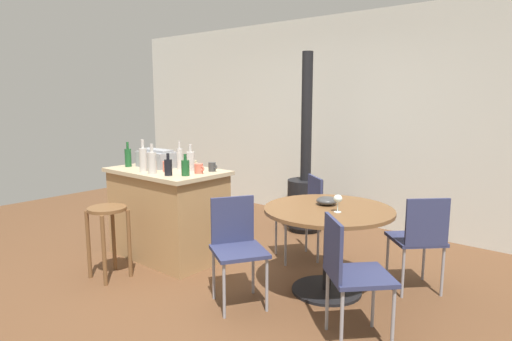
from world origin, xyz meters
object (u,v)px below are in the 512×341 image
Objects in this scene: bottle_1 at (191,161)px; wine_glass at (338,199)px; folding_chair_right at (237,243)px; bottle_4 at (152,162)px; wooden_stool at (108,226)px; bottle_0 at (128,157)px; bottle_2 at (143,159)px; dining_table at (328,228)px; bottle_5 at (180,158)px; folding_chair_left at (303,211)px; wood_stove at (305,190)px; folding_chair_far at (420,236)px; cup_3 at (193,165)px; cup_2 at (167,166)px; bottle_6 at (168,167)px; serving_bowl at (327,201)px; cup_4 at (155,158)px; cup_0 at (212,167)px; toolbox at (157,159)px; kitchen_island at (168,213)px; bottle_3 at (185,167)px.

bottle_1 reaches higher than wine_glass.
bottle_4 is (-1.15, 0.06, 0.53)m from folding_chair_right.
wooden_stool is 0.71m from bottle_4.
bottle_2 is (0.38, -0.08, 0.02)m from bottle_0.
bottle_5 is at bearing -172.46° from dining_table.
folding_chair_right is (0.15, -1.17, -0.00)m from folding_chair_left.
bottle_4 is (-0.47, -1.93, 0.51)m from wood_stove.
cup_3 is at bearing -164.73° from folding_chair_far.
bottle_6 is at bearing -34.93° from cup_2.
bottle_6 reaches higher than folding_chair_far.
folding_chair_left is 4.73× the size of serving_bowl.
folding_chair_far is at bearing -2.38° from folding_chair_left.
cup_4 is (-0.38, 0.43, -0.07)m from bottle_2.
folding_chair_right is 1.08m from cup_0.
bottle_2 is 2.87× the size of cup_2.
wood_stove is 1.88m from toolbox.
folding_chair_far is 2.43m from cup_2.
wooden_stool is 2.53× the size of bottle_0.
dining_table is at bearing 150.95° from wine_glass.
kitchen_island is 1.81× the size of wooden_stool.
cup_2 reaches higher than kitchen_island.
cup_3 reaches higher than wine_glass.
wood_stove is (-0.68, 1.99, 0.02)m from folding_chair_right.
wine_glass is at bearing -29.05° from dining_table.
wooden_stool is 0.78× the size of folding_chair_left.
bottle_1 is 1.86× the size of wine_glass.
wine_glass is (0.59, 0.56, 0.34)m from folding_chair_right.
wood_stove is at bearing 81.54° from bottle_6.
folding_chair_right reaches higher than folding_chair_far.
folding_chair_far is 1.94m from wood_stove.
bottle_1 is 0.73m from cup_4.
wine_glass is (1.74, 0.50, -0.19)m from bottle_4.
folding_chair_right is at bearing -82.78° from folding_chair_left.
kitchen_island is at bearing -160.85° from folding_chair_far.
bottle_5 is (-0.33, 0.21, 0.03)m from bottle_3.
bottle_5 is (-1.63, -0.22, 0.47)m from dining_table.
toolbox is (-0.20, 0.03, 0.55)m from kitchen_island.
bottle_1 is (-0.84, -0.77, 0.52)m from folding_chair_left.
dining_table is at bearing 31.17° from wooden_stool.
folding_chair_right is at bearing -3.75° from bottle_2.
folding_chair_far is 4.01× the size of bottle_6.
bottle_5 reaches higher than wine_glass.
toolbox is 0.65m from bottle_3.
bottle_1 is at bearing -51.23° from cup_3.
dining_table is 3.38× the size of bottle_2.
cup_3 is at bearing 78.19° from cup_2.
bottle_3 is at bearing -6.50° from cup_2.
bottle_5 reaches higher than folding_chair_far.
cup_0 is at bearing 65.95° from wooden_stool.
folding_chair_far is 0.99× the size of folding_chair_left.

